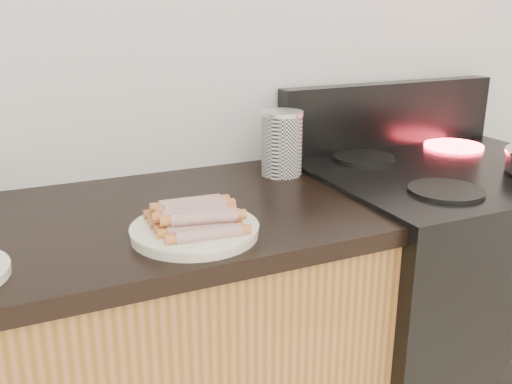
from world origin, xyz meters
name	(u,v)px	position (x,y,z in m)	size (l,w,h in m)	color
wall_back	(135,21)	(0.00, 2.00, 1.30)	(4.00, 0.04, 2.60)	silver
stove	(434,311)	(0.78, 1.68, 0.46)	(0.76, 0.65, 0.91)	black
stove_panel	(389,114)	(0.78, 1.96, 1.01)	(0.76, 0.06, 0.20)	black
burner_near_left	(446,191)	(0.61, 1.51, 0.92)	(0.18, 0.18, 0.01)	black
burner_far_left	(364,158)	(0.61, 1.84, 0.92)	(0.18, 0.18, 0.01)	black
burner_far_right	(454,146)	(0.95, 1.84, 0.92)	(0.18, 0.18, 0.01)	#FF1E2D
main_plate	(195,232)	(-0.02, 1.53, 0.91)	(0.25, 0.25, 0.02)	white
hotdog_pile	(194,217)	(-0.02, 1.53, 0.94)	(0.13, 0.19, 0.05)	maroon
canister	(282,143)	(0.34, 1.84, 0.99)	(0.11, 0.11, 0.17)	silver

